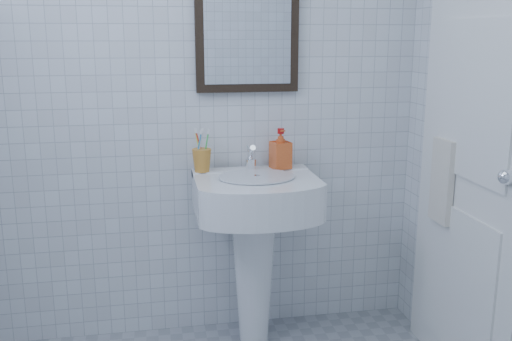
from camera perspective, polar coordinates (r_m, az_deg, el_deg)
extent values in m
cube|color=silver|center=(2.80, -5.70, 7.98)|extent=(2.20, 0.02, 2.50)
cone|color=white|center=(2.87, -0.22, -10.31)|extent=(0.22, 0.22, 0.71)
cube|color=white|center=(2.68, -0.03, -2.44)|extent=(0.57, 0.41, 0.17)
cube|color=white|center=(2.81, -0.62, -0.09)|extent=(0.57, 0.10, 0.03)
cylinder|color=silver|center=(2.63, 0.09, -0.60)|extent=(0.36, 0.36, 0.01)
cylinder|color=white|center=(2.78, -0.53, 0.63)|extent=(0.05, 0.05, 0.05)
cylinder|color=white|center=(2.75, -0.47, 1.85)|extent=(0.03, 0.10, 0.08)
cylinder|color=white|center=(2.79, -0.61, 1.57)|extent=(0.03, 0.05, 0.10)
imported|color=red|center=(2.80, 2.47, 2.20)|extent=(0.11, 0.11, 0.20)
cube|color=black|center=(2.80, -0.88, 14.18)|extent=(0.50, 0.04, 0.62)
cube|color=white|center=(2.79, -0.82, 14.19)|extent=(0.42, 0.00, 0.54)
cube|color=white|center=(2.55, 20.75, 1.01)|extent=(0.04, 0.80, 2.00)
torus|color=white|center=(2.67, 18.76, 2.74)|extent=(0.01, 0.18, 0.18)
cube|color=white|center=(2.69, 18.11, -1.03)|extent=(0.03, 0.16, 0.38)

